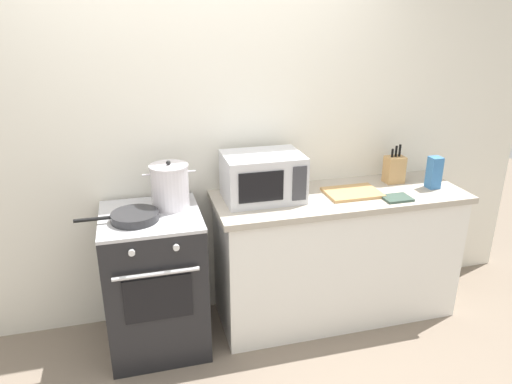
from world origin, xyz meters
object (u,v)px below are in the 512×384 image
(cutting_board, at_px, (352,193))
(pasta_box, at_px, (434,173))
(stove, at_px, (156,281))
(stock_pot, at_px, (170,186))
(knife_block, at_px, (394,169))
(oven_mitt, at_px, (397,198))
(frying_pan, at_px, (134,217))
(microwave, at_px, (263,177))

(cutting_board, bearing_deg, pasta_box, -2.92)
(stove, distance_m, stock_pot, 0.62)
(stove, relative_size, knife_block, 3.35)
(knife_block, distance_m, oven_mitt, 0.35)
(stove, distance_m, cutting_board, 1.41)
(oven_mitt, bearing_deg, stove, 174.20)
(pasta_box, bearing_deg, knife_block, 140.26)
(stock_pot, bearing_deg, pasta_box, -3.78)
(pasta_box, bearing_deg, oven_mitt, -159.62)
(stock_pot, height_order, cutting_board, stock_pot)
(frying_pan, height_order, microwave, microwave)
(stock_pot, distance_m, cutting_board, 1.20)
(stove, xyz_separation_m, stock_pot, (0.14, 0.09, 0.60))
(cutting_board, height_order, oven_mitt, cutting_board)
(stock_pot, distance_m, pasta_box, 1.78)
(microwave, distance_m, pasta_box, 1.19)
(stock_pot, relative_size, frying_pan, 0.67)
(frying_pan, distance_m, oven_mitt, 1.66)
(stove, height_order, cutting_board, cutting_board)
(stove, relative_size, microwave, 1.84)
(frying_pan, bearing_deg, pasta_box, 1.04)
(stove, height_order, microwave, microwave)
(microwave, bearing_deg, cutting_board, -7.41)
(microwave, bearing_deg, frying_pan, -170.00)
(stock_pot, distance_m, frying_pan, 0.30)
(microwave, distance_m, oven_mitt, 0.88)
(microwave, height_order, knife_block, microwave)
(oven_mitt, bearing_deg, cutting_board, 146.05)
(stove, relative_size, pasta_box, 4.18)
(microwave, height_order, cutting_board, microwave)
(stove, bearing_deg, microwave, 6.22)
(cutting_board, xyz_separation_m, knife_block, (0.38, 0.14, 0.09))
(stove, xyz_separation_m, microwave, (0.73, 0.08, 0.61))
(stove, distance_m, frying_pan, 0.50)
(pasta_box, bearing_deg, cutting_board, 177.08)
(oven_mitt, bearing_deg, stock_pot, 170.17)
(stock_pot, height_order, knife_block, stock_pot)
(stove, relative_size, oven_mitt, 5.11)
(frying_pan, relative_size, knife_block, 1.74)
(frying_pan, xyz_separation_m, knife_block, (1.80, 0.21, 0.07))
(pasta_box, bearing_deg, frying_pan, -178.96)
(cutting_board, height_order, pasta_box, pasta_box)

